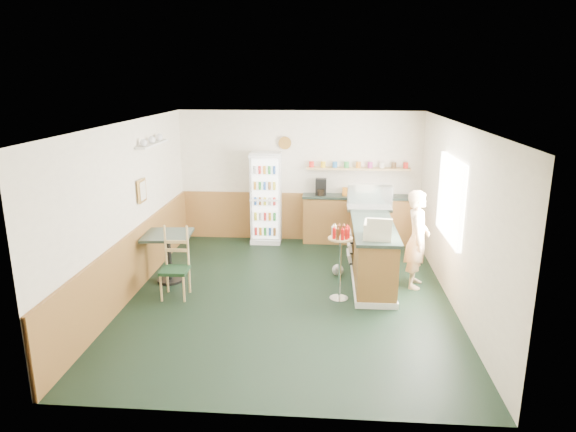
# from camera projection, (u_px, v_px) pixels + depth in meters

# --- Properties ---
(ground) EXTENTS (6.00, 6.00, 0.00)m
(ground) POSITION_uv_depth(u_px,v_px,m) (289.00, 295.00, 8.14)
(ground) COLOR black
(ground) RESTS_ON ground
(room_envelope) EXTENTS (5.04, 6.02, 2.72)m
(room_envelope) POSITION_uv_depth(u_px,v_px,m) (278.00, 191.00, 8.46)
(room_envelope) COLOR #EDE3CA
(room_envelope) RESTS_ON ground
(service_counter) EXTENTS (0.68, 3.01, 1.01)m
(service_counter) POSITION_uv_depth(u_px,v_px,m) (370.00, 248.00, 8.95)
(service_counter) COLOR #996531
(service_counter) RESTS_ON ground
(back_counter) EXTENTS (2.24, 0.42, 1.69)m
(back_counter) POSITION_uv_depth(u_px,v_px,m) (356.00, 217.00, 10.60)
(back_counter) COLOR #996531
(back_counter) RESTS_ON ground
(drinks_fridge) EXTENTS (0.62, 0.53, 1.88)m
(drinks_fridge) POSITION_uv_depth(u_px,v_px,m) (266.00, 198.00, 10.58)
(drinks_fridge) COLOR white
(drinks_fridge) RESTS_ON ground
(display_case) EXTENTS (0.81, 0.42, 0.46)m
(display_case) POSITION_uv_depth(u_px,v_px,m) (370.00, 198.00, 9.29)
(display_case) COLOR silver
(display_case) RESTS_ON service_counter
(cash_register) EXTENTS (0.47, 0.49, 0.24)m
(cash_register) POSITION_uv_depth(u_px,v_px,m) (378.00, 230.00, 7.70)
(cash_register) COLOR beige
(cash_register) RESTS_ON service_counter
(shopkeeper) EXTENTS (0.49, 0.61, 1.62)m
(shopkeeper) POSITION_uv_depth(u_px,v_px,m) (417.00, 239.00, 8.31)
(shopkeeper) COLOR tan
(shopkeeper) RESTS_ON ground
(condiment_stand) EXTENTS (0.38, 0.38, 1.17)m
(condiment_stand) POSITION_uv_depth(u_px,v_px,m) (340.00, 250.00, 7.79)
(condiment_stand) COLOR silver
(condiment_stand) RESTS_ON ground
(newspaper_rack) EXTENTS (0.09, 0.46, 0.54)m
(newspaper_rack) POSITION_uv_depth(u_px,v_px,m) (350.00, 246.00, 8.94)
(newspaper_rack) COLOR black
(newspaper_rack) RESTS_ON ground
(cafe_table) EXTENTS (0.82, 0.82, 0.84)m
(cafe_table) POSITION_uv_depth(u_px,v_px,m) (168.00, 248.00, 8.56)
(cafe_table) COLOR black
(cafe_table) RESTS_ON ground
(cafe_chair) EXTENTS (0.42, 0.42, 1.11)m
(cafe_chair) POSITION_uv_depth(u_px,v_px,m) (176.00, 260.00, 8.02)
(cafe_chair) COLOR black
(cafe_chair) RESTS_ON ground
(dog_doorstop) EXTENTS (0.20, 0.26, 0.24)m
(dog_doorstop) POSITION_uv_depth(u_px,v_px,m) (338.00, 270.00, 8.92)
(dog_doorstop) COLOR #969690
(dog_doorstop) RESTS_ON ground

